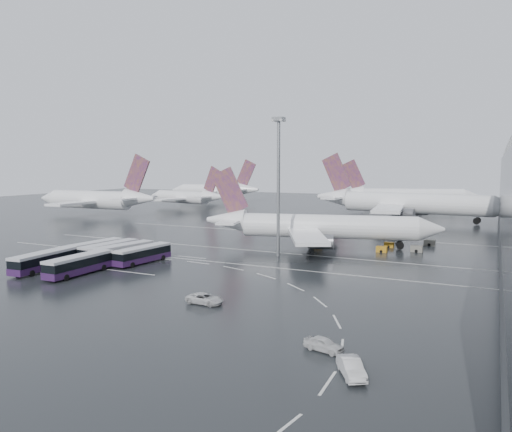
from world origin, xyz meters
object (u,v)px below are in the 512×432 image
at_px(gse_cart_belly_d, 417,249).
at_px(airliner_main, 316,227).
at_px(bus_row_near_c, 123,252).
at_px(bus_row_far_a, 44,260).
at_px(gse_cart_belly_e, 389,245).
at_px(airliner_gate_c, 405,196).
at_px(bus_row_near_b, 110,250).
at_px(floodlight_mast, 278,170).
at_px(bus_row_near_d, 143,254).
at_px(gse_cart_belly_c, 317,244).
at_px(bus_row_near_a, 96,248).
at_px(van_curve_b, 324,344).
at_px(gse_cart_belly_b, 429,243).
at_px(jet_remote_west, 97,200).
at_px(gse_cart_belly_a, 382,249).
at_px(jet_remote_far, 216,191).
at_px(van_curve_a, 205,299).
at_px(airliner_gate_b, 405,204).
at_px(bus_row_far_c, 79,264).
at_px(van_curve_c, 351,367).
at_px(jet_remote_mid, 187,197).

bearing_deg(gse_cart_belly_d, airliner_main, -172.03).
bearing_deg(bus_row_near_c, airliner_main, -31.90).
xyz_separation_m(airliner_main, gse_cart_belly_d, (20.91, 2.93, -3.75)).
height_order(bus_row_far_a, gse_cart_belly_e, bus_row_far_a).
bearing_deg(airliner_gate_c, bus_row_near_b, -122.90).
bearing_deg(floodlight_mast, bus_row_near_d, -138.70).
xyz_separation_m(bus_row_near_b, gse_cart_belly_c, (31.03, 31.40, -1.24)).
bearing_deg(gse_cart_belly_c, bus_row_near_a, -139.59).
bearing_deg(bus_row_near_b, van_curve_b, -113.86).
bearing_deg(bus_row_near_c, airliner_gate_c, -3.05).
xyz_separation_m(bus_row_near_b, gse_cart_belly_b, (53.19, 43.56, -1.10)).
distance_m(gse_cart_belly_b, gse_cart_belly_c, 25.28).
bearing_deg(bus_row_near_b, jet_remote_west, 48.78).
relative_size(van_curve_b, gse_cart_belly_a, 1.86).
distance_m(jet_remote_west, bus_row_near_c, 87.94).
height_order(airliner_main, gse_cart_belly_e, airliner_main).
xyz_separation_m(jet_remote_far, bus_row_near_b, (55.35, -134.59, -3.48)).
distance_m(van_curve_a, gse_cart_belly_e, 57.10).
relative_size(airliner_gate_b, bus_row_near_d, 4.98).
xyz_separation_m(airliner_main, gse_cart_belly_e, (14.59, 6.36, -3.85)).
xyz_separation_m(bus_row_near_c, gse_cart_belly_b, (49.53, 44.06, -1.12)).
relative_size(airliner_main, bus_row_far_a, 3.84).
distance_m(bus_row_far_c, gse_cart_belly_c, 51.13).
distance_m(airliner_gate_b, van_curve_c, 124.51).
xyz_separation_m(jet_remote_mid, gse_cart_belly_c, (79.13, -67.31, -3.97)).
xyz_separation_m(van_curve_c, gse_cart_belly_d, (-3.74, 65.70, -0.11)).
bearing_deg(van_curve_a, bus_row_near_c, 59.12).
xyz_separation_m(jet_remote_west, gse_cart_belly_a, (105.13, -29.69, -4.96)).
relative_size(airliner_gate_b, van_curve_a, 12.64).
relative_size(jet_remote_mid, bus_row_near_b, 3.03).
bearing_deg(bus_row_near_b, bus_row_near_d, -86.85).
distance_m(airliner_main, gse_cart_belly_b, 25.86).
distance_m(airliner_gate_c, gse_cart_belly_c, 105.45).
bearing_deg(gse_cart_belly_b, jet_remote_west, 171.62).
xyz_separation_m(bus_row_far_c, gse_cart_belly_b, (48.54, 55.94, -1.11)).
bearing_deg(jet_remote_west, floodlight_mast, 151.06).
height_order(bus_row_near_c, van_curve_c, bus_row_near_c).
height_order(airliner_gate_c, jet_remote_far, jet_remote_far).
relative_size(jet_remote_west, bus_row_near_a, 3.99).
distance_m(van_curve_c, gse_cart_belly_a, 63.11).
relative_size(bus_row_far_c, van_curve_b, 3.23).
height_order(jet_remote_far, bus_row_near_a, jet_remote_far).
xyz_separation_m(bus_row_near_a, bus_row_far_c, (9.12, -13.56, 0.12)).
bearing_deg(bus_row_far_c, gse_cart_belly_e, -40.19).
bearing_deg(bus_row_near_b, gse_cart_belly_a, -52.07).
xyz_separation_m(jet_remote_mid, bus_row_far_c, (52.76, -111.10, -2.71)).
distance_m(bus_row_near_d, gse_cart_belly_b, 62.87).
relative_size(jet_remote_mid, van_curve_a, 7.97).
bearing_deg(airliner_gate_b, gse_cart_belly_a, -79.71).
height_order(airliner_main, gse_cart_belly_b, airliner_main).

